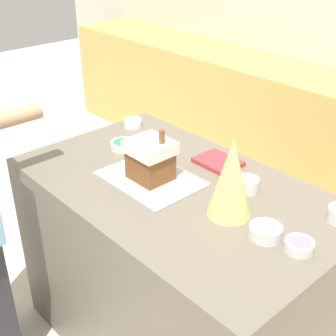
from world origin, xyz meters
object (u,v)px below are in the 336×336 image
candy_bowl_beside_tree (299,245)px  candy_bowl_near_tray_left (266,231)px  gingerbread_house (150,159)px  decorative_tree (231,178)px  baking_tray (151,179)px  cookbook (218,162)px  candy_bowl_near_tray_right (247,184)px  candy_bowl_far_left (123,145)px  candy_bowl_center_rear (133,123)px

candy_bowl_beside_tree → candy_bowl_near_tray_left: bearing=-169.4°
gingerbread_house → candy_bowl_beside_tree: bearing=4.7°
decorative_tree → candy_bowl_near_tray_left: bearing=-3.9°
baking_tray → cookbook: bearing=73.0°
candy_bowl_near_tray_right → candy_bowl_beside_tree: bearing=-25.4°
decorative_tree → candy_bowl_near_tray_right: 0.23m
baking_tray → candy_bowl_near_tray_right: candy_bowl_near_tray_right is taller
candy_bowl_far_left → candy_bowl_near_tray_left: bearing=-3.8°
decorative_tree → cookbook: (-0.30, 0.27, -0.15)m
candy_bowl_far_left → candy_bowl_center_rear: candy_bowl_center_rear is taller
decorative_tree → candy_bowl_beside_tree: decorative_tree is taller
gingerbread_house → decorative_tree: bearing=6.7°
candy_bowl_center_rear → baking_tray: bearing=-31.0°
baking_tray → gingerbread_house: (0.00, 0.00, 0.09)m
decorative_tree → candy_bowl_center_rear: size_ratio=3.35×
baking_tray → candy_bowl_far_left: 0.33m
candy_bowl_far_left → candy_bowl_near_tray_right: bearing=12.0°
gingerbread_house → candy_bowl_near_tray_right: bearing=34.9°
cookbook → decorative_tree: bearing=-42.2°
gingerbread_house → candy_bowl_near_tray_right: gingerbread_house is taller
decorative_tree → candy_bowl_far_left: size_ratio=2.64×
baking_tray → candy_bowl_near_tray_left: 0.57m
decorative_tree → gingerbread_house: bearing=-173.3°
candy_bowl_near_tray_left → candy_bowl_far_left: size_ratio=0.97×
candy_bowl_near_tray_left → candy_bowl_near_tray_right: 0.31m
gingerbread_house → candy_bowl_near_tray_left: bearing=3.4°
baking_tray → candy_bowl_near_tray_right: size_ratio=4.19×
gingerbread_house → candy_bowl_far_left: bearing=163.3°
candy_bowl_center_rear → candy_bowl_beside_tree: (1.18, -0.24, -0.00)m
candy_bowl_near_tray_left → candy_bowl_beside_tree: candy_bowl_near_tray_left is taller
candy_bowl_near_tray_right → candy_bowl_far_left: (-0.64, -0.14, -0.01)m
candy_bowl_beside_tree → cookbook: bearing=156.6°
candy_bowl_far_left → candy_bowl_beside_tree: bearing=-2.1°
decorative_tree → candy_bowl_center_rear: (-0.88, 0.25, -0.14)m
candy_bowl_center_rear → candy_bowl_far_left: bearing=-48.3°
candy_bowl_near_tray_left → cookbook: 0.55m
baking_tray → candy_bowl_beside_tree: (0.69, 0.06, 0.02)m
cookbook → candy_bowl_beside_tree: bearing=-23.4°
decorative_tree → candy_bowl_center_rear: decorative_tree is taller
candy_bowl_beside_tree → candy_bowl_far_left: bearing=177.9°
baking_tray → candy_bowl_beside_tree: size_ratio=4.22×
candy_bowl_beside_tree → candy_bowl_center_rear: bearing=168.7°
candy_bowl_near_tray_left → candy_bowl_far_left: (-0.88, 0.06, -0.00)m
candy_bowl_far_left → candy_bowl_center_rear: (-0.18, 0.20, 0.00)m
candy_bowl_far_left → candy_bowl_center_rear: bearing=131.7°
candy_bowl_near_tray_left → gingerbread_house: bearing=-176.6°
candy_bowl_beside_tree → candy_bowl_near_tray_right: bearing=154.6°
candy_bowl_center_rear → decorative_tree: bearing=-15.6°
candy_bowl_near_tray_right → candy_bowl_center_rear: 0.82m
cookbook → gingerbread_house: bearing=-107.0°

